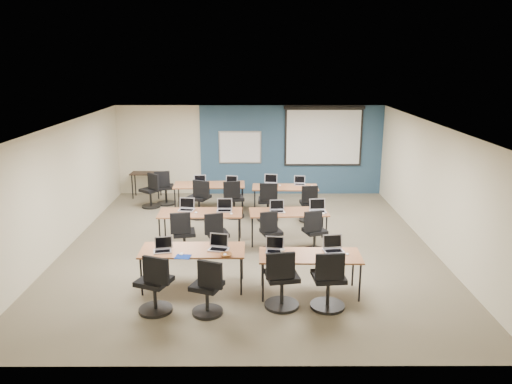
{
  "coord_description": "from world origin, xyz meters",
  "views": [
    {
      "loc": [
        0.13,
        -10.42,
        4.03
      ],
      "look_at": [
        0.17,
        0.4,
        1.14
      ],
      "focal_mm": 35.0,
      "sensor_mm": 36.0,
      "label": 1
    }
  ],
  "objects_px": {
    "task_chair_6": "(271,235)",
    "task_chair_0": "(155,288)",
    "training_table_mid_left": "(201,214)",
    "laptop_0": "(163,248)",
    "laptop_5": "(224,208)",
    "laptop_8": "(200,182)",
    "training_table_mid_right": "(289,213)",
    "task_chair_5": "(217,238)",
    "laptop_10": "(271,182)",
    "training_table_front_left": "(193,252)",
    "laptop_6": "(277,209)",
    "laptop_7": "(318,209)",
    "whiteboard": "(240,147)",
    "utility_table": "(146,176)",
    "training_table_back_left": "(209,186)",
    "laptop_2": "(275,248)",
    "laptop_3": "(333,247)",
    "task_chair_8": "(199,202)",
    "task_chair_3": "(328,285)",
    "task_chair_11": "(309,206)",
    "task_chair_2": "(282,284)",
    "task_chair_9": "(234,202)",
    "projector_screen": "(324,133)",
    "spare_chair_a": "(165,190)",
    "training_table_front_right": "(310,257)",
    "task_chair_10": "(268,205)",
    "laptop_11": "(300,182)",
    "laptop_4": "(187,207)",
    "task_chair_1": "(208,292)",
    "laptop_1": "(219,246)",
    "task_chair_4": "(183,237)",
    "laptop_9": "(232,183)",
    "training_table_back_right": "(285,188)"
  },
  "relations": [
    {
      "from": "laptop_5",
      "to": "laptop_8",
      "type": "xyz_separation_m",
      "value": [
        -0.81,
        2.41,
        -0.0
      ]
    },
    {
      "from": "training_table_mid_right",
      "to": "whiteboard",
      "type": "bearing_deg",
      "value": 102.63
    },
    {
      "from": "whiteboard",
      "to": "laptop_7",
      "type": "relative_size",
      "value": 3.56
    },
    {
      "from": "training_table_mid_left",
      "to": "laptop_0",
      "type": "height_order",
      "value": "laptop_0"
    },
    {
      "from": "laptop_3",
      "to": "task_chair_8",
      "type": "distance_m",
      "value": 5.03
    },
    {
      "from": "task_chair_6",
      "to": "laptop_9",
      "type": "height_order",
      "value": "laptop_9"
    },
    {
      "from": "task_chair_1",
      "to": "laptop_9",
      "type": "bearing_deg",
      "value": 109.99
    },
    {
      "from": "task_chair_10",
      "to": "utility_table",
      "type": "bearing_deg",
      "value": 150.01
    },
    {
      "from": "training_table_front_left",
      "to": "laptop_9",
      "type": "relative_size",
      "value": 5.82
    },
    {
      "from": "task_chair_9",
      "to": "laptop_10",
      "type": "distance_m",
      "value": 1.26
    },
    {
      "from": "laptop_5",
      "to": "laptop_8",
      "type": "bearing_deg",
      "value": 108.91
    },
    {
      "from": "laptop_3",
      "to": "task_chair_4",
      "type": "bearing_deg",
      "value": 144.36
    },
    {
      "from": "whiteboard",
      "to": "training_table_mid_left",
      "type": "distance_m",
      "value": 4.38
    },
    {
      "from": "laptop_3",
      "to": "laptop_9",
      "type": "height_order",
      "value": "laptop_3"
    },
    {
      "from": "task_chair_11",
      "to": "training_table_front_left",
      "type": "bearing_deg",
      "value": -128.06
    },
    {
      "from": "training_table_front_right",
      "to": "laptop_1",
      "type": "distance_m",
      "value": 1.64
    },
    {
      "from": "task_chair_8",
      "to": "spare_chair_a",
      "type": "distance_m",
      "value": 1.66
    },
    {
      "from": "training_table_back_right",
      "to": "laptop_11",
      "type": "height_order",
      "value": "laptop_11"
    },
    {
      "from": "laptop_7",
      "to": "laptop_8",
      "type": "bearing_deg",
      "value": 134.23
    },
    {
      "from": "laptop_8",
      "to": "training_table_front_right",
      "type": "bearing_deg",
      "value": -70.61
    },
    {
      "from": "projector_screen",
      "to": "spare_chair_a",
      "type": "xyz_separation_m",
      "value": [
        -4.61,
        -1.15,
        -1.47
      ]
    },
    {
      "from": "training_table_mid_right",
      "to": "laptop_0",
      "type": "bearing_deg",
      "value": -138.68
    },
    {
      "from": "task_chair_6",
      "to": "training_table_front_left",
      "type": "bearing_deg",
      "value": -149.04
    },
    {
      "from": "task_chair_2",
      "to": "laptop_4",
      "type": "relative_size",
      "value": 3.06
    },
    {
      "from": "laptop_2",
      "to": "task_chair_10",
      "type": "distance_m",
      "value": 3.96
    },
    {
      "from": "task_chair_6",
      "to": "task_chair_8",
      "type": "relative_size",
      "value": 0.91
    },
    {
      "from": "whiteboard",
      "to": "laptop_2",
      "type": "relative_size",
      "value": 3.95
    },
    {
      "from": "task_chair_5",
      "to": "utility_table",
      "type": "relative_size",
      "value": 1.09
    },
    {
      "from": "laptop_2",
      "to": "laptop_6",
      "type": "height_order",
      "value": "laptop_2"
    },
    {
      "from": "task_chair_10",
      "to": "laptop_11",
      "type": "relative_size",
      "value": 3.45
    },
    {
      "from": "whiteboard",
      "to": "laptop_1",
      "type": "height_order",
      "value": "whiteboard"
    },
    {
      "from": "training_table_back_left",
      "to": "laptop_2",
      "type": "xyz_separation_m",
      "value": [
        1.59,
        -4.87,
        0.1
      ]
    },
    {
      "from": "task_chair_6",
      "to": "task_chair_0",
      "type": "bearing_deg",
      "value": -144.84
    },
    {
      "from": "task_chair_0",
      "to": "laptop_1",
      "type": "relative_size",
      "value": 3.0
    },
    {
      "from": "training_table_front_left",
      "to": "laptop_6",
      "type": "distance_m",
      "value": 2.81
    },
    {
      "from": "task_chair_5",
      "to": "task_chair_9",
      "type": "height_order",
      "value": "task_chair_9"
    },
    {
      "from": "whiteboard",
      "to": "task_chair_1",
      "type": "xyz_separation_m",
      "value": [
        -0.32,
        -7.51,
        -1.04
      ]
    },
    {
      "from": "training_table_mid_right",
      "to": "task_chair_0",
      "type": "distance_m",
      "value": 4.03
    },
    {
      "from": "laptop_5",
      "to": "task_chair_1",
      "type": "bearing_deg",
      "value": -91.06
    },
    {
      "from": "task_chair_5",
      "to": "laptop_8",
      "type": "height_order",
      "value": "laptop_8"
    },
    {
      "from": "task_chair_5",
      "to": "laptop_10",
      "type": "height_order",
      "value": "laptop_10"
    },
    {
      "from": "task_chair_3",
      "to": "laptop_10",
      "type": "relative_size",
      "value": 2.98
    },
    {
      "from": "task_chair_2",
      "to": "task_chair_9",
      "type": "bearing_deg",
      "value": 91.45
    },
    {
      "from": "task_chair_9",
      "to": "task_chair_2",
      "type": "bearing_deg",
      "value": -90.62
    },
    {
      "from": "training_table_mid_left",
      "to": "training_table_back_right",
      "type": "bearing_deg",
      "value": 47.37
    },
    {
      "from": "laptop_4",
      "to": "laptop_3",
      "type": "bearing_deg",
      "value": -32.66
    },
    {
      "from": "whiteboard",
      "to": "training_table_mid_left",
      "type": "bearing_deg",
      "value": -100.28
    },
    {
      "from": "task_chair_6",
      "to": "laptop_8",
      "type": "xyz_separation_m",
      "value": [
        -1.83,
        3.1,
        0.4
      ]
    },
    {
      "from": "task_chair_3",
      "to": "utility_table",
      "type": "xyz_separation_m",
      "value": [
        -4.45,
        6.96,
        0.21
      ]
    },
    {
      "from": "task_chair_1",
      "to": "task_chair_5",
      "type": "height_order",
      "value": "task_chair_1"
    }
  ]
}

